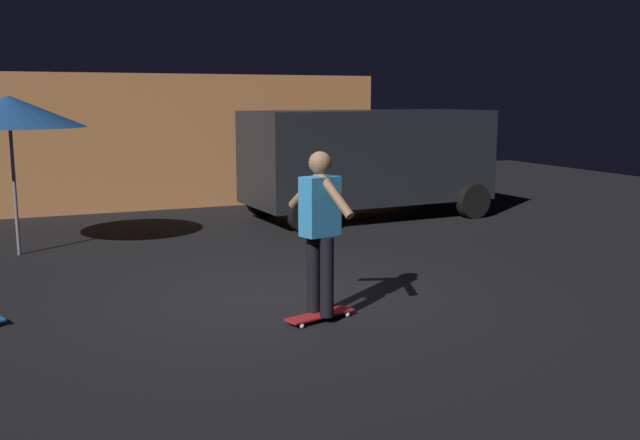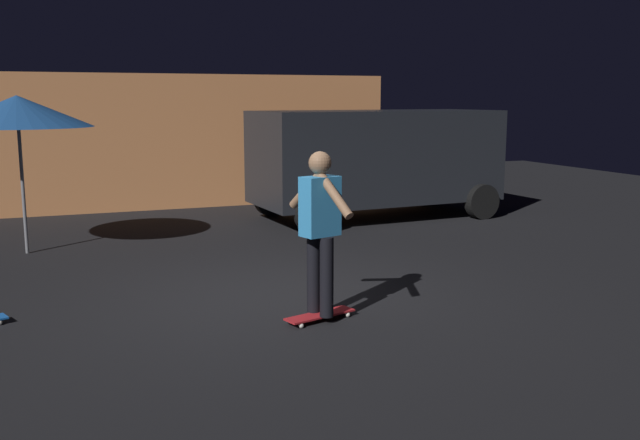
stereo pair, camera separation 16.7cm
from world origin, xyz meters
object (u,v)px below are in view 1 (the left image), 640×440
(parked_van, at_px, (368,157))
(skater, at_px, (320,221))
(patio_umbrella, at_px, (9,111))
(skateboard_ridden, at_px, (320,315))

(parked_van, height_order, skater, parked_van)
(parked_van, xyz_separation_m, patio_umbrella, (-6.19, -1.03, 0.91))
(parked_van, bearing_deg, skater, -120.67)
(patio_umbrella, bearing_deg, skateboard_ridden, -57.80)
(parked_van, height_order, skateboard_ridden, parked_van)
(parked_van, xyz_separation_m, skateboard_ridden, (-3.32, -5.59, -1.11))
(parked_van, distance_m, skateboard_ridden, 6.59)
(skater, bearing_deg, skateboard_ridden, 90.00)
(parked_van, relative_size, skateboard_ridden, 5.87)
(skateboard_ridden, bearing_deg, patio_umbrella, 122.20)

